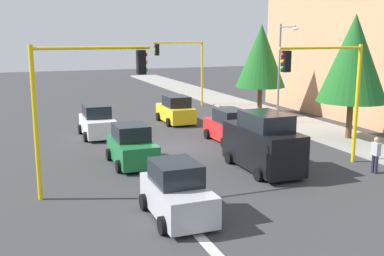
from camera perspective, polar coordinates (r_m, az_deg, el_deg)
The scene contains 17 objects.
ground_plane at distance 26.18m, azimuth -2.32°, elevation -2.46°, with size 120.00×120.00×0.00m, color #353538.
sidewalk_kerb at distance 35.10m, azimuth 11.40°, elevation 1.03°, with size 80.00×4.00×0.15m, color gray.
lane_arrow_near at distance 14.96m, azimuth 1.16°, elevation -13.42°, with size 2.40×1.10×1.10m.
apartment_block at distance 40.02m, azimuth 21.05°, elevation 10.85°, with size 16.71×9.30×12.76m.
traffic_signal_far_left at distance 40.57m, azimuth -1.11°, elevation 8.31°, with size 0.36×4.59×5.74m.
traffic_signal_near_right at distance 18.35m, azimuth -13.43°, elevation 4.54°, with size 0.36×4.59×5.94m.
traffic_signal_near_left at distance 22.89m, azimuth 16.43°, elevation 5.54°, with size 0.36×4.59×5.83m.
street_lamp_curbside at distance 32.73m, azimuth 11.07°, elevation 7.84°, with size 2.15×0.28×7.00m.
tree_roadside_near at distance 28.93m, azimuth 19.28°, elevation 8.08°, with size 4.10×4.10×7.49m.
tree_roadside_mid at distance 36.89m, azimuth 8.50°, elevation 8.78°, with size 3.89×3.89×7.09m.
delivery_van_black at distance 21.94m, azimuth 8.72°, elevation -1.88°, with size 4.80×2.22×2.77m.
car_green at distance 22.93m, azimuth -7.41°, elevation -2.26°, with size 3.77×2.10×1.98m.
car_red at distance 27.51m, azimuth 4.63°, elevation 0.11°, with size 4.04×1.99×1.98m.
car_silver at distance 16.24m, azimuth -1.86°, elevation -7.97°, with size 3.67×2.02×1.98m.
car_yellow at distance 33.46m, azimuth -2.02°, elevation 2.17°, with size 3.94×2.10×1.98m.
car_white at distance 29.54m, azimuth -11.59°, elevation 0.70°, with size 3.83×2.07×1.98m.
pedestrian_crossing at distance 22.87m, azimuth 21.67°, elevation -3.00°, with size 0.40×0.24×1.70m.
Camera 1 is at (24.06, -8.16, 6.30)m, focal length 43.31 mm.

